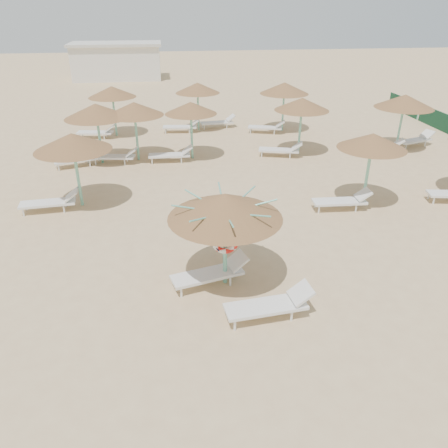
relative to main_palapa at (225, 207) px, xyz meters
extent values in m
plane|color=tan|center=(0.48, 0.01, -2.23)|extent=(120.00, 120.00, 0.00)
cylinder|color=#72C5AB|center=(0.00, 0.00, -1.16)|extent=(0.11, 0.11, 2.15)
cone|color=olive|center=(0.00, 0.00, 0.02)|extent=(2.87, 2.87, 0.65)
cylinder|color=#72C5AB|center=(0.00, 0.00, -0.23)|extent=(0.20, 0.20, 0.12)
cylinder|color=#72C5AB|center=(0.66, 0.00, -0.03)|extent=(1.30, 0.04, 0.33)
cylinder|color=#72C5AB|center=(0.47, 0.47, -0.03)|extent=(0.95, 0.95, 0.33)
cylinder|color=#72C5AB|center=(0.00, 0.66, -0.03)|extent=(0.04, 1.30, 0.33)
cylinder|color=#72C5AB|center=(-0.47, 0.47, -0.03)|extent=(0.95, 0.95, 0.33)
cylinder|color=#72C5AB|center=(-0.66, 0.00, -0.03)|extent=(1.30, 0.04, 0.33)
cylinder|color=#72C5AB|center=(-0.47, -0.47, -0.03)|extent=(0.95, 0.95, 0.33)
cylinder|color=#72C5AB|center=(0.00, -0.66, -0.03)|extent=(0.04, 1.30, 0.33)
cylinder|color=#72C5AB|center=(0.47, -0.47, -0.03)|extent=(0.95, 0.95, 0.33)
torus|color=red|center=(0.00, -0.10, -0.93)|extent=(0.70, 0.15, 0.70)
cylinder|color=white|center=(-1.19, -0.52, -2.09)|extent=(0.06, 0.06, 0.28)
cylinder|color=white|center=(-1.32, -0.03, -2.09)|extent=(0.06, 0.06, 0.28)
cylinder|color=white|center=(0.11, -0.18, -2.09)|extent=(0.06, 0.06, 0.28)
cylinder|color=white|center=(-0.01, 0.31, -2.09)|extent=(0.06, 0.06, 0.28)
cube|color=white|center=(-0.48, -0.07, -1.91)|extent=(1.99, 1.08, 0.08)
cube|color=white|center=(0.34, 0.14, -1.67)|extent=(0.62, 0.70, 0.36)
cylinder|color=white|center=(-0.04, -1.93, -2.09)|extent=(0.06, 0.06, 0.29)
cylinder|color=white|center=(-0.09, -1.43, -2.09)|extent=(0.06, 0.06, 0.29)
cylinder|color=white|center=(1.33, -1.79, -2.09)|extent=(0.06, 0.06, 0.29)
cylinder|color=white|center=(1.28, -1.28, -2.09)|extent=(0.06, 0.06, 0.29)
cube|color=white|center=(0.75, -1.59, -1.91)|extent=(2.00, 0.84, 0.08)
cube|color=white|center=(1.61, -1.50, -1.66)|extent=(0.56, 0.66, 0.37)
cylinder|color=#72C5AB|center=(-4.56, 5.62, -1.08)|extent=(0.11, 0.11, 2.30)
cone|color=olive|center=(-4.56, 5.62, 0.16)|extent=(2.66, 2.66, 0.60)
cylinder|color=#72C5AB|center=(-4.56, 5.62, -0.08)|extent=(0.20, 0.20, 0.12)
cylinder|color=white|center=(-6.43, 4.90, -2.09)|extent=(0.06, 0.06, 0.28)
cylinder|color=white|center=(-6.48, 5.40, -2.09)|extent=(0.06, 0.06, 0.28)
cylinder|color=white|center=(-5.09, 5.02, -2.09)|extent=(0.06, 0.06, 0.28)
cylinder|color=white|center=(-5.13, 5.52, -2.09)|extent=(0.06, 0.06, 0.28)
cube|color=white|center=(-5.66, 5.22, -1.91)|extent=(1.95, 0.78, 0.08)
cube|color=white|center=(-4.81, 5.30, -1.67)|extent=(0.54, 0.64, 0.36)
cylinder|color=#72C5AB|center=(-4.34, 10.35, -1.08)|extent=(0.11, 0.11, 2.30)
cone|color=olive|center=(-4.34, 10.35, 0.16)|extent=(2.82, 2.82, 0.63)
cylinder|color=#72C5AB|center=(-4.34, 10.35, -0.08)|extent=(0.20, 0.20, 0.12)
cylinder|color=white|center=(-6.13, 9.47, -2.09)|extent=(0.06, 0.06, 0.28)
cylinder|color=white|center=(-6.28, 9.95, -2.09)|extent=(0.06, 0.06, 0.28)
cylinder|color=white|center=(-4.84, 9.87, -2.09)|extent=(0.06, 0.06, 0.28)
cylinder|color=white|center=(-4.99, 10.35, -2.09)|extent=(0.06, 0.06, 0.28)
cube|color=white|center=(-5.44, 9.95, -1.91)|extent=(2.00, 1.15, 0.08)
cube|color=white|center=(-4.63, 10.20, -1.67)|extent=(0.64, 0.72, 0.36)
cylinder|color=#72C5AB|center=(-4.07, 14.93, -1.08)|extent=(0.11, 0.11, 2.30)
cone|color=olive|center=(-4.07, 14.93, 0.15)|extent=(2.54, 2.54, 0.57)
cylinder|color=#72C5AB|center=(-4.07, 14.93, -0.08)|extent=(0.20, 0.20, 0.12)
cylinder|color=white|center=(-6.00, 14.41, -2.09)|extent=(0.06, 0.06, 0.28)
cylinder|color=white|center=(-5.92, 14.91, -2.09)|extent=(0.06, 0.06, 0.28)
cylinder|color=white|center=(-4.67, 14.19, -2.09)|extent=(0.06, 0.06, 0.28)
cylinder|color=white|center=(-4.59, 14.68, -2.09)|extent=(0.06, 0.06, 0.28)
cube|color=white|center=(-5.17, 14.53, -1.91)|extent=(1.98, 0.93, 0.08)
cube|color=white|center=(-4.33, 14.39, -1.67)|extent=(0.58, 0.67, 0.36)
cylinder|color=#72C5AB|center=(-0.15, 10.46, -1.08)|extent=(0.11, 0.11, 2.30)
cone|color=olive|center=(-0.15, 10.46, 0.15)|extent=(2.39, 2.39, 0.54)
cylinder|color=#72C5AB|center=(-0.15, 10.46, -0.08)|extent=(0.20, 0.20, 0.12)
cylinder|color=white|center=(-2.05, 9.82, -2.09)|extent=(0.06, 0.06, 0.28)
cylinder|color=white|center=(-2.04, 10.32, -2.09)|extent=(0.06, 0.06, 0.28)
cylinder|color=white|center=(-0.70, 9.80, -2.09)|extent=(0.06, 0.06, 0.28)
cylinder|color=white|center=(-0.69, 10.30, -2.09)|extent=(0.06, 0.06, 0.28)
cube|color=white|center=(-1.25, 10.06, -1.91)|extent=(1.91, 0.65, 0.08)
cube|color=white|center=(-0.40, 10.05, -1.67)|extent=(0.49, 0.61, 0.36)
cylinder|color=#72C5AB|center=(0.56, 15.50, -1.08)|extent=(0.11, 0.11, 2.30)
cone|color=olive|center=(0.56, 15.50, 0.15)|extent=(2.49, 2.49, 0.56)
cylinder|color=#72C5AB|center=(0.56, 15.50, -0.08)|extent=(0.20, 0.20, 0.12)
cylinder|color=white|center=(-1.36, 14.93, -2.09)|extent=(0.06, 0.06, 0.28)
cylinder|color=white|center=(-1.31, 15.43, -2.09)|extent=(0.06, 0.06, 0.28)
cylinder|color=white|center=(-0.01, 14.79, -2.09)|extent=(0.06, 0.06, 0.28)
cylinder|color=white|center=(0.04, 15.29, -2.09)|extent=(0.06, 0.06, 0.28)
cube|color=white|center=(-0.54, 15.10, -1.91)|extent=(1.95, 0.81, 0.08)
cube|color=white|center=(0.31, 15.01, -1.67)|extent=(0.54, 0.65, 0.36)
cylinder|color=white|center=(0.89, 15.47, -2.09)|extent=(0.06, 0.06, 0.28)
cylinder|color=white|center=(0.84, 15.97, -2.09)|extent=(0.06, 0.06, 0.28)
cylinder|color=white|center=(2.24, 15.61, -2.09)|extent=(0.06, 0.06, 0.28)
cylinder|color=white|center=(2.19, 16.10, -2.09)|extent=(0.06, 0.06, 0.28)
cube|color=white|center=(1.66, 15.80, -1.91)|extent=(1.95, 0.81, 0.08)
cube|color=white|center=(2.51, 15.89, -1.67)|extent=(0.54, 0.65, 0.36)
cylinder|color=#72C5AB|center=(5.77, 4.37, -1.08)|extent=(0.11, 0.11, 2.30)
cone|color=olive|center=(5.77, 4.37, 0.15)|extent=(2.41, 2.41, 0.54)
cylinder|color=#72C5AB|center=(5.77, 4.37, -0.08)|extent=(0.20, 0.20, 0.12)
cylinder|color=white|center=(3.86, 3.75, -2.09)|extent=(0.06, 0.06, 0.28)
cylinder|color=white|center=(3.89, 4.25, -2.09)|extent=(0.06, 0.06, 0.28)
cylinder|color=white|center=(5.21, 3.69, -2.09)|extent=(0.06, 0.06, 0.28)
cylinder|color=white|center=(5.23, 4.19, -2.09)|extent=(0.06, 0.06, 0.28)
cube|color=white|center=(4.67, 3.97, -1.91)|extent=(1.92, 0.70, 0.08)
cube|color=white|center=(5.52, 3.93, -1.67)|extent=(0.51, 0.62, 0.36)
cylinder|color=#72C5AB|center=(5.10, 10.54, -1.08)|extent=(0.11, 0.11, 2.30)
cone|color=olive|center=(5.10, 10.54, 0.15)|extent=(2.59, 2.59, 0.58)
cylinder|color=#72C5AB|center=(5.10, 10.54, -0.08)|extent=(0.20, 0.20, 0.12)
cylinder|color=white|center=(3.16, 10.12, -2.09)|extent=(0.06, 0.06, 0.28)
cylinder|color=white|center=(3.30, 10.60, -2.09)|extent=(0.06, 0.06, 0.28)
cylinder|color=white|center=(4.46, 9.74, -2.09)|extent=(0.06, 0.06, 0.28)
cylinder|color=white|center=(4.60, 10.22, -2.09)|extent=(0.06, 0.06, 0.28)
cube|color=white|center=(4.00, 10.14, -1.91)|extent=(2.00, 1.13, 0.08)
cube|color=white|center=(4.81, 9.90, -1.67)|extent=(0.63, 0.71, 0.36)
cylinder|color=#72C5AB|center=(5.35, 14.73, -1.08)|extent=(0.11, 0.11, 2.30)
cone|color=olive|center=(5.35, 14.73, 0.16)|extent=(2.72, 2.72, 0.61)
cylinder|color=#72C5AB|center=(5.35, 14.73, -0.08)|extent=(0.20, 0.20, 0.12)
cylinder|color=white|center=(3.41, 14.33, -2.09)|extent=(0.06, 0.06, 0.28)
cylinder|color=white|center=(3.55, 14.80, -2.09)|extent=(0.06, 0.06, 0.28)
cylinder|color=white|center=(4.70, 13.93, -2.09)|extent=(0.06, 0.06, 0.28)
cylinder|color=white|center=(4.84, 14.41, -2.09)|extent=(0.06, 0.06, 0.28)
cube|color=white|center=(4.25, 14.33, -1.91)|extent=(2.00, 1.15, 0.08)
cube|color=white|center=(5.06, 14.08, -1.67)|extent=(0.64, 0.72, 0.36)
cylinder|color=white|center=(8.33, 3.94, -2.09)|extent=(0.06, 0.06, 0.28)
cylinder|color=white|center=(8.42, 4.43, -2.09)|extent=(0.06, 0.06, 0.28)
cylinder|color=#72C5AB|center=(10.20, 10.47, -1.08)|extent=(0.11, 0.11, 2.30)
cone|color=olive|center=(10.20, 10.47, 0.16)|extent=(2.82, 2.82, 0.63)
cylinder|color=#72C5AB|center=(10.20, 10.47, -0.08)|extent=(0.20, 0.20, 0.12)
cylinder|color=white|center=(8.26, 10.08, -2.09)|extent=(0.06, 0.06, 0.28)
cylinder|color=white|center=(8.41, 10.55, -2.09)|extent=(0.06, 0.06, 0.28)
cylinder|color=white|center=(9.54, 9.66, -2.09)|extent=(0.06, 0.06, 0.28)
cylinder|color=white|center=(9.70, 10.14, -2.09)|extent=(0.06, 0.06, 0.28)
cube|color=white|center=(9.10, 10.07, -1.91)|extent=(2.00, 1.17, 0.08)
cube|color=white|center=(9.90, 9.81, -1.67)|extent=(0.65, 0.72, 0.36)
cylinder|color=white|center=(10.61, 10.29, -2.09)|extent=(0.06, 0.06, 0.28)
cylinder|color=white|center=(10.46, 10.76, -2.09)|extent=(0.06, 0.06, 0.28)
cylinder|color=white|center=(11.90, 10.70, -2.09)|extent=(0.06, 0.06, 0.28)
cylinder|color=white|center=(11.74, 11.18, -2.09)|extent=(0.06, 0.06, 0.28)
cube|color=white|center=(11.30, 10.77, -1.91)|extent=(2.00, 1.17, 0.08)
cube|color=white|center=(12.10, 11.03, -1.67)|extent=(0.65, 0.72, 0.36)
cylinder|color=#72C5AB|center=(-2.69, 10.57, -1.08)|extent=(0.11, 0.11, 2.30)
cone|color=olive|center=(-2.69, 10.57, 0.16)|extent=(2.65, 2.65, 0.60)
cylinder|color=#72C5AB|center=(-2.69, 10.57, -0.08)|extent=(0.20, 0.20, 0.12)
cylinder|color=white|center=(-4.62, 10.06, -2.09)|extent=(0.06, 0.06, 0.28)
cylinder|color=white|center=(-4.54, 10.55, -2.09)|extent=(0.06, 0.06, 0.28)
cylinder|color=white|center=(-3.29, 9.83, -2.09)|extent=(0.06, 0.06, 0.28)
cylinder|color=white|center=(-3.21, 10.33, -2.09)|extent=(0.06, 0.06, 0.28)
cube|color=white|center=(-3.79, 10.17, -1.91)|extent=(1.98, 0.93, 0.08)
cube|color=white|center=(-2.95, 10.03, -1.67)|extent=(0.58, 0.67, 0.36)
cube|color=silver|center=(-5.52, 35.01, -0.73)|extent=(8.00, 4.00, 3.00)
cube|color=beige|center=(-5.52, 35.01, 0.89)|extent=(8.40, 4.40, 0.25)
cube|color=#1C5437|center=(14.48, 14.01, -1.73)|extent=(0.08, 3.80, 1.00)
cube|color=#1C5437|center=(14.48, 18.01, -1.73)|extent=(0.08, 3.80, 1.00)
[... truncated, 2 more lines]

